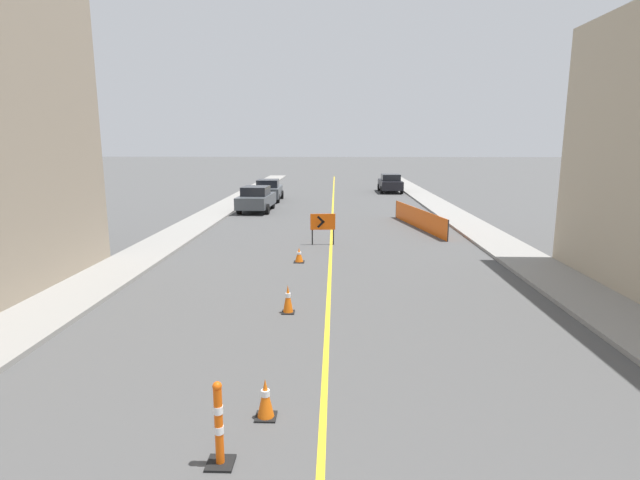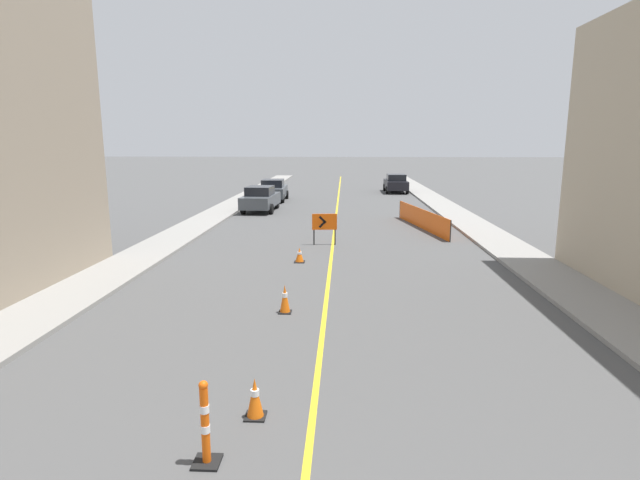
{
  "view_description": "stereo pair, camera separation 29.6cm",
  "coord_description": "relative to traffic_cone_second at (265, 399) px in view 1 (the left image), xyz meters",
  "views": [
    {
      "loc": [
        0.18,
        1.64,
        4.31
      ],
      "look_at": [
        -0.35,
        18.44,
        1.0
      ],
      "focal_mm": 28.0,
      "sensor_mm": 36.0,
      "label": 1
    },
    {
      "loc": [
        0.47,
        1.65,
        4.31
      ],
      "look_at": [
        -0.35,
        18.44,
        1.0
      ],
      "focal_mm": 28.0,
      "sensor_mm": 36.0,
      "label": 2
    }
  ],
  "objects": [
    {
      "name": "traffic_cone_third",
      "position": [
        -0.11,
        4.96,
        0.04
      ],
      "size": [
        0.33,
        0.33,
        0.74
      ],
      "color": "black",
      "rests_on": "ground_plane"
    },
    {
      "name": "delineator_post_front",
      "position": [
        -0.46,
        -1.19,
        0.2
      ],
      "size": [
        0.37,
        0.37,
        1.22
      ],
      "color": "black",
      "rests_on": "ground_plane"
    },
    {
      "name": "traffic_cone_fourth",
      "position": [
        -0.23,
        10.44,
        -0.06
      ],
      "size": [
        0.38,
        0.38,
        0.54
      ],
      "color": "black",
      "rests_on": "ground_plane"
    },
    {
      "name": "sidewalk_left",
      "position": [
        -6.26,
        23.81,
        -0.27
      ],
      "size": [
        2.05,
        65.31,
        0.12
      ],
      "color": "gray",
      "rests_on": "ground_plane"
    },
    {
      "name": "traffic_cone_second",
      "position": [
        0.0,
        0.0,
        0.0
      ],
      "size": [
        0.33,
        0.33,
        0.67
      ],
      "color": "black",
      "rests_on": "ground_plane"
    },
    {
      "name": "arrow_barricade_primary",
      "position": [
        0.56,
        13.63,
        0.61
      ],
      "size": [
        1.06,
        0.16,
        1.33
      ],
      "rotation": [
        0.0,
        0.0,
        0.09
      ],
      "color": "#EF560C",
      "rests_on": "ground_plane"
    },
    {
      "name": "parked_car_curb_mid",
      "position": [
        -3.9,
        29.7,
        0.47
      ],
      "size": [
        1.95,
        4.36,
        1.59
      ],
      "rotation": [
        0.0,
        0.0,
        0.04
      ],
      "color": "#474C51",
      "rests_on": "ground_plane"
    },
    {
      "name": "sidewalk_right",
      "position": [
        8.08,
        23.81,
        -0.27
      ],
      "size": [
        2.05,
        65.31,
        0.12
      ],
      "color": "gray",
      "rests_on": "ground_plane"
    },
    {
      "name": "parked_car_curb_far",
      "position": [
        5.84,
        36.44,
        0.47
      ],
      "size": [
        1.93,
        4.31,
        1.59
      ],
      "rotation": [
        0.0,
        0.0,
        0.0
      ],
      "color": "black",
      "rests_on": "ground_plane"
    },
    {
      "name": "lane_stripe",
      "position": [
        0.91,
        23.81,
        -0.32
      ],
      "size": [
        0.12,
        65.31,
        0.01
      ],
      "color": "gold",
      "rests_on": "ground_plane"
    },
    {
      "name": "parked_car_curb_near",
      "position": [
        -3.9,
        23.92,
        0.47
      ],
      "size": [
        2.01,
        4.38,
        1.59
      ],
      "rotation": [
        0.0,
        0.0,
        -0.05
      ],
      "color": "#474C51",
      "rests_on": "ground_plane"
    },
    {
      "name": "safety_mesh_fence",
      "position": [
        5.32,
        18.03,
        0.16
      ],
      "size": [
        1.46,
        7.26,
        0.98
      ],
      "rotation": [
        0.0,
        0.0,
        1.76
      ],
      "color": "#EF560C",
      "rests_on": "ground_plane"
    }
  ]
}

